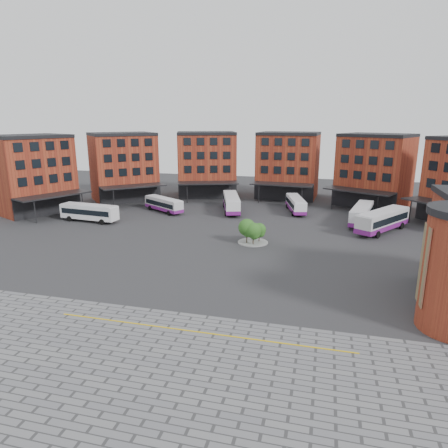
% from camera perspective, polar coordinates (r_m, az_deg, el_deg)
% --- Properties ---
extents(ground, '(160.00, 160.00, 0.00)m').
position_cam_1_polar(ground, '(47.62, -0.82, -6.71)').
color(ground, '#28282B').
rests_on(ground, ground).
extents(paving_zone, '(50.00, 22.00, 0.02)m').
position_cam_1_polar(paving_zone, '(28.77, -9.02, -22.75)').
color(paving_zone, slate).
rests_on(paving_zone, ground).
extents(yellow_line, '(26.00, 0.15, 0.02)m').
position_cam_1_polar(yellow_line, '(34.97, -3.72, -15.12)').
color(yellow_line, gold).
rests_on(yellow_line, paving_zone).
extents(main_building, '(94.14, 42.48, 14.60)m').
position_cam_1_polar(main_building, '(83.28, 2.86, 7.73)').
color(main_building, maroon).
rests_on(main_building, ground).
extents(tree_island, '(4.40, 4.40, 3.64)m').
position_cam_1_polar(tree_island, '(57.26, 4.04, -0.93)').
color(tree_island, gray).
rests_on(tree_island, ground).
extents(bus_a, '(10.84, 3.47, 3.01)m').
position_cam_1_polar(bus_a, '(73.54, -18.71, 1.71)').
color(bus_a, white).
rests_on(bus_a, ground).
extents(bus_b, '(9.44, 7.10, 2.74)m').
position_cam_1_polar(bus_b, '(77.92, -8.62, 2.81)').
color(bus_b, silver).
rests_on(bus_b, ground).
extents(bus_c, '(5.90, 11.80, 3.25)m').
position_cam_1_polar(bus_c, '(77.31, 1.06, 3.09)').
color(bus_c, white).
rests_on(bus_c, ground).
extents(bus_d, '(4.78, 10.40, 2.85)m').
position_cam_1_polar(bus_d, '(78.19, 10.22, 2.82)').
color(bus_d, white).
rests_on(bus_d, ground).
extents(bus_e, '(4.90, 11.49, 3.16)m').
position_cam_1_polar(bus_e, '(72.22, 19.07, 1.38)').
color(bus_e, silver).
rests_on(bus_e, ground).
extents(bus_f, '(9.20, 11.66, 3.44)m').
position_cam_1_polar(bus_f, '(68.10, 21.72, 0.49)').
color(bus_f, silver).
rests_on(bus_f, ground).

